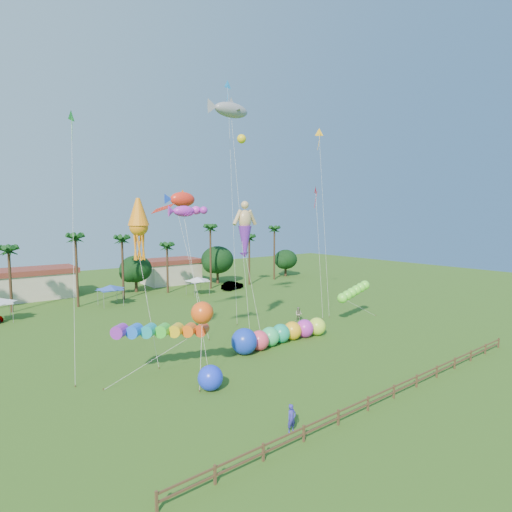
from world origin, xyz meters
TOP-DOWN VIEW (x-y plane):
  - ground at (0.00, 0.00)m, footprint 160.00×160.00m
  - tree_line at (3.57, 44.00)m, footprint 69.46×8.91m
  - buildings_row at (-3.09, 50.00)m, footprint 35.00×7.00m
  - tent_row at (-6.00, 36.33)m, footprint 31.00×4.00m
  - fence at (0.00, -6.00)m, footprint 36.12×0.12m
  - car_b at (15.46, 36.66)m, footprint 4.86×2.95m
  - spectator_a at (-8.84, -4.80)m, footprint 0.64×0.43m
  - spectator_b at (9.47, 13.51)m, footprint 1.04×1.10m
  - caterpillar_inflatable at (1.41, 8.24)m, footprint 12.15×2.76m
  - blue_ball at (-9.60, 3.24)m, footprint 1.89×1.89m
  - rainbow_tube at (-9.66, 7.64)m, footprint 9.88×5.01m
  - green_worm at (13.05, 9.66)m, footprint 9.64×1.40m
  - orange_ball_kite at (-9.10, 5.18)m, footprint 2.45×2.86m
  - merman_kite at (1.34, 13.69)m, footprint 2.89×5.03m
  - fish_kite at (-3.18, 19.40)m, footprint 4.65×6.77m
  - shark_kite at (2.04, 17.21)m, footprint 6.25×7.91m
  - squid_kite at (-11.04, 12.73)m, footprint 2.26×4.35m
  - lobster_kite at (-7.94, 10.07)m, footprint 3.82×5.18m
  - delta_kite_red at (14.41, 15.61)m, footprint 2.50×3.75m
  - delta_kite_yellow at (15.29, 15.95)m, footprint 2.01×4.12m
  - delta_kite_green at (-15.71, 14.92)m, footprint 2.31×5.54m
  - delta_kite_blue at (4.06, 20.85)m, footprint 2.36×4.39m

SIDE VIEW (x-z plane):
  - ground at x=0.00m, z-range 0.00..0.00m
  - fence at x=0.00m, z-range 0.11..1.11m
  - car_b at x=15.46m, z-range 0.00..1.51m
  - spectator_a at x=-8.84m, z-range 0.00..1.72m
  - spectator_b at x=9.47m, z-range 0.00..1.79m
  - blue_ball at x=-9.60m, z-range 0.00..1.89m
  - caterpillar_inflatable at x=1.41m, z-range -0.20..2.28m
  - buildings_row at x=-3.09m, z-range 0.00..4.00m
  - tent_row at x=-6.00m, z-range 2.45..3.05m
  - green_worm at x=13.05m, z-range 1.19..5.02m
  - rainbow_tube at x=-9.66m, z-range 1.38..5.22m
  - tree_line at x=3.57m, z-range -1.22..9.78m
  - orange_ball_kite at x=-9.10m, z-range 2.28..8.61m
  - merman_kite at x=1.34m, z-range 4.10..18.21m
  - squid_kite at x=-11.04m, z-range 4.70..19.39m
  - lobster_kite at x=-7.94m, z-range 6.36..20.46m
  - fish_kite at x=-3.18m, z-range 6.98..22.81m
  - delta_kite_red at x=14.41m, z-range 7.67..24.73m
  - delta_kite_green at x=-15.71m, z-range 9.88..31.72m
  - delta_kite_yellow at x=15.29m, z-range 11.26..35.91m
  - shark_kite at x=2.04m, z-range 12.00..38.13m
  - delta_kite_blue at x=4.06m, z-range 13.65..43.45m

